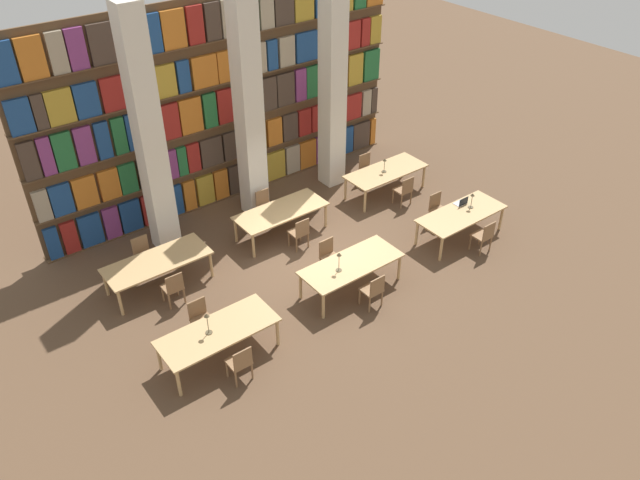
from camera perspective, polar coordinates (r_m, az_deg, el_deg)
ground_plane at (r=15.31m, az=-0.32°, el=-1.75°), size 40.00×40.00×0.00m
bookshelf_bank at (r=16.87m, az=-8.53°, el=12.10°), size 10.63×0.35×5.50m
pillar_left at (r=14.77m, az=-15.39°, el=9.09°), size 0.57×0.57×6.00m
pillar_center at (r=15.81m, az=-6.56°, el=11.90°), size 0.57×0.57×6.00m
pillar_right at (r=17.19m, az=1.16°, el=14.10°), size 0.57×0.57×6.00m
reading_table_0 at (r=12.55m, az=-9.30°, el=-8.36°), size 2.38×1.00×0.73m
chair_0 at (r=12.18m, az=-7.31°, el=-11.04°), size 0.42×0.40×0.88m
chair_1 at (r=13.21m, az=-10.85°, el=-7.00°), size 0.42×0.40×0.88m
desk_lamp_0 at (r=12.26m, az=-10.27°, el=-7.21°), size 0.14×0.14×0.50m
reading_table_1 at (r=14.04m, az=2.88°, el=-2.34°), size 2.38×1.00×0.73m
chair_2 at (r=13.70m, az=4.89°, el=-4.57°), size 0.42×0.40×0.88m
chair_3 at (r=14.63m, az=0.85°, el=-1.45°), size 0.42×0.40×0.88m
desk_lamp_1 at (r=13.58m, az=1.75°, el=-1.72°), size 0.14×0.14×0.49m
reading_table_2 at (r=16.11m, az=12.79°, el=2.23°), size 2.38×1.00×0.73m
chair_4 at (r=15.82m, az=14.76°, el=0.40°), size 0.42×0.40×0.88m
chair_5 at (r=16.62m, az=10.70°, el=2.87°), size 0.42×0.40×0.88m
desk_lamp_2 at (r=16.21m, az=13.74°, el=3.74°), size 0.14×0.14×0.42m
laptop at (r=16.42m, az=12.77°, el=3.35°), size 0.32×0.22×0.21m
reading_table_3 at (r=14.58m, az=-14.66°, el=-2.03°), size 2.38×1.00×0.73m
chair_6 at (r=14.10m, az=-13.27°, el=-4.21°), size 0.42×0.40×0.88m
chair_7 at (r=15.29m, az=-15.85°, el=-1.17°), size 0.42×0.40×0.88m
reading_table_4 at (r=15.85m, az=-3.59°, el=2.54°), size 2.38×1.00×0.73m
chair_8 at (r=15.43m, az=-1.87°, el=0.73°), size 0.42×0.40×0.88m
chair_9 at (r=16.52m, az=-5.04°, el=3.19°), size 0.42×0.40×0.88m
reading_table_5 at (r=17.69m, az=6.04°, el=6.16°), size 2.38×1.00×0.73m
chair_10 at (r=17.29m, az=7.71°, el=4.58°), size 0.42×0.40×0.88m
chair_11 at (r=18.27m, az=4.32°, el=6.61°), size 0.42×0.40×0.88m
desk_lamp_3 at (r=17.45m, az=5.93°, el=7.02°), size 0.14×0.14×0.42m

